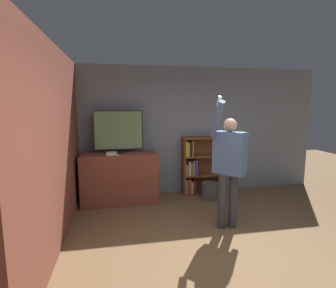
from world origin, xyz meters
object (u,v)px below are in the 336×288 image
Objects in this scene: game_console at (112,154)px; person at (229,162)px; television at (119,131)px; waste_bin at (210,191)px; bookshelf at (199,166)px.

game_console is 2.19m from person.
television reaches higher than game_console.
television is 2.20m from waste_bin.
bookshelf is 1.70m from person.
person reaches higher than waste_bin.
waste_bin is at bearing -71.31° from bookshelf.
person is at bearing -36.09° from game_console.
bookshelf is at bearing 5.02° from television.
television is 0.46× the size of person.
person is (-0.05, -1.64, 0.44)m from bookshelf.
waste_bin is at bearing -7.28° from television.
person is (1.77, -1.29, 0.04)m from game_console.
person is at bearing -97.93° from waste_bin.
game_console is (-0.14, -0.20, -0.40)m from television.
waste_bin is at bearing -0.87° from game_console.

